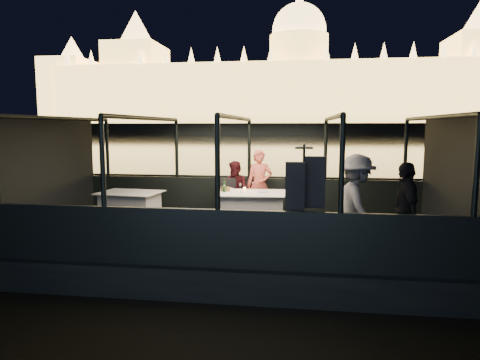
# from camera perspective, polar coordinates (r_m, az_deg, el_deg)

# --- Properties ---
(river_water) EXTENTS (500.00, 500.00, 0.00)m
(river_water) POSITION_cam_1_polar(r_m,az_deg,el_deg) (88.24, 7.23, 5.31)
(river_water) COLOR black
(river_water) RESTS_ON ground
(boat_hull) EXTENTS (8.60, 4.40, 1.00)m
(boat_hull) POSITION_cam_1_polar(r_m,az_deg,el_deg) (8.69, -0.37, -10.53)
(boat_hull) COLOR black
(boat_hull) RESTS_ON river_water
(boat_deck) EXTENTS (8.00, 4.00, 0.04)m
(boat_deck) POSITION_cam_1_polar(r_m,az_deg,el_deg) (8.55, -0.38, -7.46)
(boat_deck) COLOR black
(boat_deck) RESTS_ON boat_hull
(gunwale_port) EXTENTS (8.00, 0.08, 0.90)m
(gunwale_port) POSITION_cam_1_polar(r_m,az_deg,el_deg) (10.40, 1.23, -2.21)
(gunwale_port) COLOR black
(gunwale_port) RESTS_ON boat_deck
(gunwale_starboard) EXTENTS (8.00, 0.08, 0.90)m
(gunwale_starboard) POSITION_cam_1_polar(r_m,az_deg,el_deg) (6.53, -2.96, -7.82)
(gunwale_starboard) COLOR black
(gunwale_starboard) RESTS_ON boat_deck
(cabin_glass_port) EXTENTS (8.00, 0.02, 1.40)m
(cabin_glass_port) POSITION_cam_1_polar(r_m,az_deg,el_deg) (10.28, 1.24, 4.13)
(cabin_glass_port) COLOR #99B2B2
(cabin_glass_port) RESTS_ON gunwale_port
(cabin_glass_starboard) EXTENTS (8.00, 0.02, 1.40)m
(cabin_glass_starboard) POSITION_cam_1_polar(r_m,az_deg,el_deg) (6.33, -3.02, 2.29)
(cabin_glass_starboard) COLOR #99B2B2
(cabin_glass_starboard) RESTS_ON gunwale_starboard
(cabin_roof_glass) EXTENTS (8.00, 4.00, 0.02)m
(cabin_roof_glass) POSITION_cam_1_polar(r_m,az_deg,el_deg) (8.28, -0.39, 8.27)
(cabin_roof_glass) COLOR #99B2B2
(cabin_roof_glass) RESTS_ON boat_deck
(end_wall_fore) EXTENTS (0.02, 4.00, 2.30)m
(end_wall_fore) POSITION_cam_1_polar(r_m,az_deg,el_deg) (9.75, -24.32, 0.70)
(end_wall_fore) COLOR black
(end_wall_fore) RESTS_ON boat_deck
(end_wall_aft) EXTENTS (0.02, 4.00, 2.30)m
(end_wall_aft) POSITION_cam_1_polar(r_m,az_deg,el_deg) (8.71, 26.64, -0.12)
(end_wall_aft) COLOR black
(end_wall_aft) RESTS_ON boat_deck
(canopy_ribs) EXTENTS (8.00, 4.00, 2.30)m
(canopy_ribs) POSITION_cam_1_polar(r_m,az_deg,el_deg) (8.34, -0.38, 0.35)
(canopy_ribs) COLOR black
(canopy_ribs) RESTS_ON boat_deck
(embankment) EXTENTS (400.00, 140.00, 6.00)m
(embankment) POSITION_cam_1_polar(r_m,az_deg,el_deg) (218.20, 7.72, 6.58)
(embankment) COLOR #423D33
(embankment) RESTS_ON ground
(parliament_building) EXTENTS (220.00, 32.00, 60.00)m
(parliament_building) POSITION_cam_1_polar(r_m,az_deg,el_deg) (185.08, 7.81, 15.20)
(parliament_building) COLOR #F2D18C
(parliament_building) RESTS_ON embankment
(dining_table_central) EXTENTS (1.52, 1.15, 0.77)m
(dining_table_central) POSITION_cam_1_polar(r_m,az_deg,el_deg) (9.02, 1.67, -4.06)
(dining_table_central) COLOR silver
(dining_table_central) RESTS_ON boat_deck
(dining_table_aft) EXTENTS (1.42, 1.09, 0.70)m
(dining_table_aft) POSITION_cam_1_polar(r_m,az_deg,el_deg) (9.80, -14.41, -3.39)
(dining_table_aft) COLOR white
(dining_table_aft) RESTS_ON boat_deck
(chair_port_left) EXTENTS (0.52, 0.52, 0.95)m
(chair_port_left) POSITION_cam_1_polar(r_m,az_deg,el_deg) (9.72, -2.02, -2.86)
(chair_port_left) COLOR black
(chair_port_left) RESTS_ON boat_deck
(chair_port_right) EXTENTS (0.54, 0.54, 0.87)m
(chair_port_right) POSITION_cam_1_polar(r_m,az_deg,el_deg) (9.78, 1.74, -2.80)
(chair_port_right) COLOR black
(chair_port_right) RESTS_ON boat_deck
(coat_stand) EXTENTS (0.59, 0.51, 1.87)m
(coat_stand) POSITION_cam_1_polar(r_m,az_deg,el_deg) (6.56, 8.41, -3.78)
(coat_stand) COLOR black
(coat_stand) RESTS_ON boat_deck
(person_woman_coral) EXTENTS (0.60, 0.43, 1.61)m
(person_woman_coral) POSITION_cam_1_polar(r_m,az_deg,el_deg) (9.88, 2.62, -0.94)
(person_woman_coral) COLOR #DE6051
(person_woman_coral) RESTS_ON boat_deck
(person_man_maroon) EXTENTS (0.78, 0.70, 1.34)m
(person_man_maroon) POSITION_cam_1_polar(r_m,az_deg,el_deg) (9.93, -0.53, -0.89)
(person_man_maroon) COLOR #3E1117
(person_man_maroon) RESTS_ON boat_deck
(passenger_stripe) EXTENTS (0.85, 1.21, 1.70)m
(passenger_stripe) POSITION_cam_1_polar(r_m,az_deg,el_deg) (7.28, 15.25, -3.28)
(passenger_stripe) COLOR silver
(passenger_stripe) RESTS_ON boat_deck
(passenger_dark) EXTENTS (0.43, 0.96, 1.60)m
(passenger_dark) POSITION_cam_1_polar(r_m,az_deg,el_deg) (7.21, 21.15, -3.61)
(passenger_dark) COLOR black
(passenger_dark) RESTS_ON boat_deck
(wine_bottle) EXTENTS (0.07, 0.07, 0.28)m
(wine_bottle) POSITION_cam_1_polar(r_m,az_deg,el_deg) (9.01, -2.12, -0.66)
(wine_bottle) COLOR #153C1A
(wine_bottle) RESTS_ON dining_table_central
(bread_basket) EXTENTS (0.25, 0.25, 0.08)m
(bread_basket) POSITION_cam_1_polar(r_m,az_deg,el_deg) (9.19, -1.93, -1.20)
(bread_basket) COLOR brown
(bread_basket) RESTS_ON dining_table_central
(amber_candle) EXTENTS (0.05, 0.05, 0.07)m
(amber_candle) POSITION_cam_1_polar(r_m,az_deg,el_deg) (9.19, 0.61, -1.20)
(amber_candle) COLOR #FF933F
(amber_candle) RESTS_ON dining_table_central
(plate_near) EXTENTS (0.31, 0.31, 0.01)m
(plate_near) POSITION_cam_1_polar(r_m,az_deg,el_deg) (9.01, 3.07, -1.57)
(plate_near) COLOR silver
(plate_near) RESTS_ON dining_table_central
(plate_far) EXTENTS (0.34, 0.34, 0.02)m
(plate_far) POSITION_cam_1_polar(r_m,az_deg,el_deg) (9.45, -1.66, -1.17)
(plate_far) COLOR white
(plate_far) RESTS_ON dining_table_central
(wine_glass_white) EXTENTS (0.08, 0.08, 0.17)m
(wine_glass_white) POSITION_cam_1_polar(r_m,az_deg,el_deg) (8.99, -2.14, -1.03)
(wine_glass_white) COLOR silver
(wine_glass_white) RESTS_ON dining_table_central
(wine_glass_red) EXTENTS (0.07, 0.07, 0.17)m
(wine_glass_red) POSITION_cam_1_polar(r_m,az_deg,el_deg) (9.31, 1.74, -0.75)
(wine_glass_red) COLOR silver
(wine_glass_red) RESTS_ON dining_table_central
(wine_glass_empty) EXTENTS (0.08, 0.08, 0.19)m
(wine_glass_empty) POSITION_cam_1_polar(r_m,az_deg,el_deg) (8.96, 0.06, -1.06)
(wine_glass_empty) COLOR white
(wine_glass_empty) RESTS_ON dining_table_central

